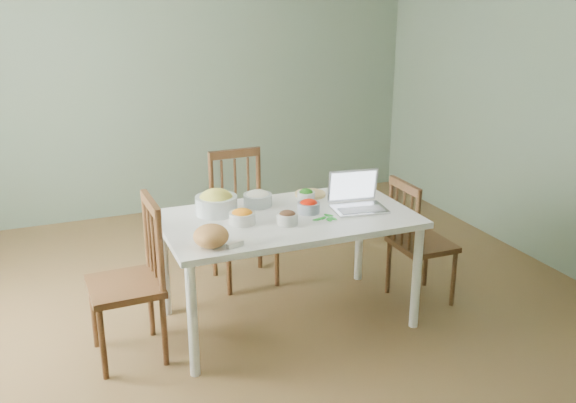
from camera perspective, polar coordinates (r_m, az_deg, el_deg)
name	(u,v)px	position (r m, az deg, el deg)	size (l,w,h in m)	color
floor	(261,318)	(4.50, -2.42, -10.41)	(5.00, 5.00, 0.00)	brown
wall_back	(173,77)	(6.40, -10.33, 10.93)	(5.00, 0.00, 2.70)	#5F7157
wall_front	(554,301)	(1.96, 22.77, -8.23)	(5.00, 0.00, 2.70)	#5F7157
wall_right	(565,102)	(5.37, 23.61, 8.22)	(0.00, 5.00, 2.70)	#5F7157
dining_table	(288,269)	(4.30, 0.00, -6.11)	(1.64, 0.92, 0.77)	white
chair_far	(244,220)	(4.84, -3.96, -1.65)	(0.45, 0.43, 1.01)	#371E0D
chair_left	(124,282)	(3.97, -14.50, -7.05)	(0.45, 0.42, 1.01)	#371E0D
chair_right	(423,241)	(4.66, 12.01, -3.49)	(0.41, 0.39, 0.92)	#371E0D
bread_boule	(211,236)	(3.67, -6.94, -3.10)	(0.21, 0.21, 0.13)	#BB7C4B
butter_stick	(235,244)	(3.67, -4.81, -3.86)	(0.11, 0.03, 0.03)	white
bowl_squash	(216,202)	(4.20, -6.47, -0.04)	(0.28, 0.28, 0.16)	#E3C25E
bowl_carrot	(242,216)	(4.01, -4.14, -1.35)	(0.17, 0.17, 0.09)	orange
bowl_onion	(258,198)	(4.33, -2.75, 0.30)	(0.20, 0.20, 0.11)	silver
bowl_mushroom	(287,218)	(3.99, -0.06, -1.46)	(0.13, 0.13, 0.09)	#3B261C
bowl_redpep	(309,206)	(4.20, 1.87, -0.43)	(0.15, 0.15, 0.09)	red
bowl_broccoli	(306,195)	(4.45, 1.64, 0.63)	(0.12, 0.12, 0.08)	#1A3A10
flatbread	(310,194)	(4.56, 2.01, 0.67)	(0.22, 0.22, 0.02)	#E5C67E
basil_bunch	(324,217)	(4.10, 3.23, -1.43)	(0.18, 0.18, 0.02)	#1E7C26
laptop	(360,193)	(4.25, 6.48, 0.80)	(0.35, 0.28, 0.25)	silver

